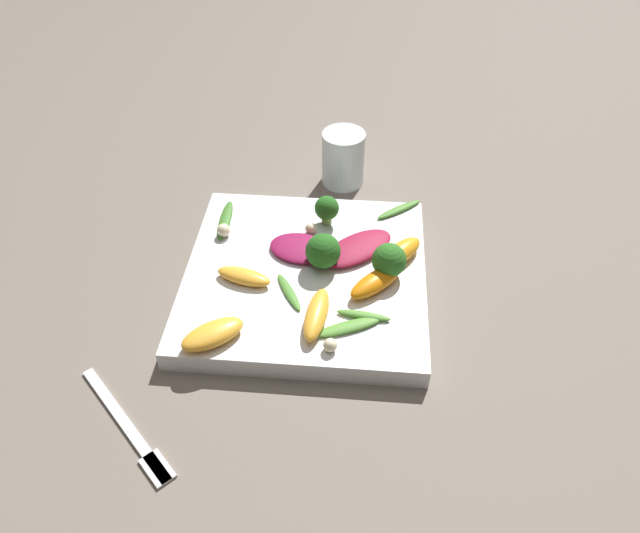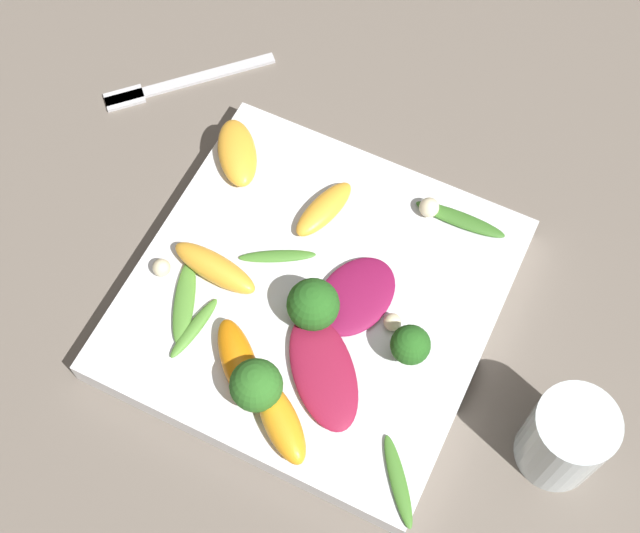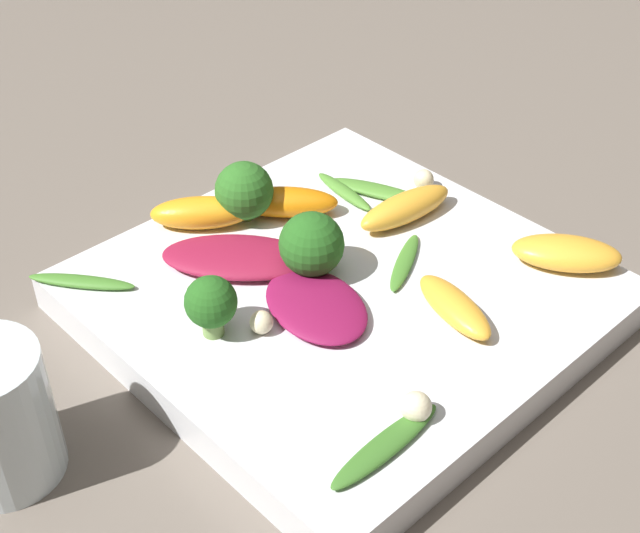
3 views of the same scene
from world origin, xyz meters
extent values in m
plane|color=#6B6056|center=(0.00, 0.00, 0.00)|extent=(2.40, 2.40, 0.00)
cube|color=white|center=(0.00, 0.00, 0.01)|extent=(0.29, 0.29, 0.03)
ellipsoid|color=maroon|center=(-0.01, 0.03, 0.03)|extent=(0.09, 0.07, 0.01)
ellipsoid|color=maroon|center=(0.06, 0.04, 0.03)|extent=(0.11, 0.10, 0.01)
ellipsoid|color=#FCAD33|center=(0.02, -0.08, 0.04)|extent=(0.03, 0.08, 0.02)
ellipsoid|color=#FCAD33|center=(-0.09, -0.12, 0.04)|extent=(0.08, 0.07, 0.02)
ellipsoid|color=orange|center=(0.09, -0.02, 0.04)|extent=(0.07, 0.07, 0.02)
ellipsoid|color=orange|center=(0.11, 0.03, 0.04)|extent=(0.07, 0.07, 0.02)
ellipsoid|color=#FCAD33|center=(-0.07, -0.03, 0.03)|extent=(0.07, 0.04, 0.01)
cylinder|color=#84AD5B|center=(0.02, 0.01, 0.03)|extent=(0.01, 0.01, 0.01)
sphere|color=#26601E|center=(0.02, 0.01, 0.05)|extent=(0.04, 0.04, 0.04)
cylinder|color=#7A9E51|center=(0.02, 0.09, 0.03)|extent=(0.01, 0.01, 0.02)
sphere|color=#26601E|center=(0.02, 0.09, 0.05)|extent=(0.03, 0.03, 0.03)
cylinder|color=#7A9E51|center=(0.10, 0.00, 0.03)|extent=(0.01, 0.01, 0.01)
sphere|color=#2D6B23|center=(0.10, 0.00, 0.05)|extent=(0.04, 0.04, 0.04)
ellipsoid|color=#3D7528|center=(-0.11, 0.08, 0.03)|extent=(0.02, 0.08, 0.01)
ellipsoid|color=#518E33|center=(0.07, -0.07, 0.03)|extent=(0.06, 0.02, 0.01)
ellipsoid|color=#47842D|center=(-0.01, -0.04, 0.03)|extent=(0.04, 0.06, 0.00)
ellipsoid|color=#518E33|center=(0.06, -0.09, 0.03)|extent=(0.08, 0.05, 0.01)
ellipsoid|color=#47842D|center=(0.11, 0.13, 0.03)|extent=(0.06, 0.05, 0.01)
sphere|color=beige|center=(0.04, -0.12, 0.03)|extent=(0.02, 0.02, 0.02)
sphere|color=beige|center=(-0.11, 0.06, 0.03)|extent=(0.02, 0.02, 0.02)
sphere|color=beige|center=(0.00, 0.07, 0.03)|extent=(0.01, 0.01, 0.01)
camera|label=1|loc=(0.06, -0.55, 0.55)|focal=35.00mm
camera|label=2|loc=(0.28, 0.14, 0.69)|focal=50.00mm
camera|label=3|loc=(-0.32, 0.32, 0.39)|focal=50.00mm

